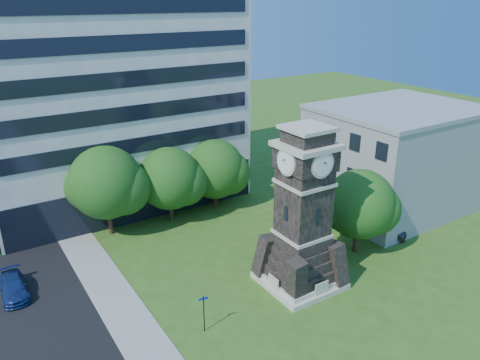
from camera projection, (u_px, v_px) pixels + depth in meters
ground at (284, 309)px, 32.48m from camera, size 160.00×160.00×0.00m
sidewalk at (127, 317)px, 31.62m from camera, size 3.00×70.00×0.06m
clock_tower at (302, 220)px, 33.62m from camera, size 5.40×5.40×12.22m
office_tall at (102, 62)px, 45.91m from camera, size 26.20×15.11×28.60m
office_low at (395, 157)px, 46.86m from camera, size 15.20×12.20×10.40m
car_street_north at (13, 287)px, 33.86m from camera, size 1.92×4.42×1.27m
car_east_lot at (400, 226)px, 42.83m from camera, size 4.98×3.56×1.26m
park_bench at (332, 271)px, 36.01m from camera, size 1.99×0.53×1.03m
street_sign at (204, 310)px, 29.80m from camera, size 0.63×0.06×2.65m
tree_nw at (107, 184)px, 41.16m from camera, size 7.18×6.53×8.29m
tree_nc at (170, 180)px, 44.12m from camera, size 6.57×5.97×7.27m
tree_ne at (215, 170)px, 47.11m from camera, size 6.63×6.03×7.08m
tree_east at (360, 206)px, 38.41m from camera, size 6.39×5.81×7.30m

